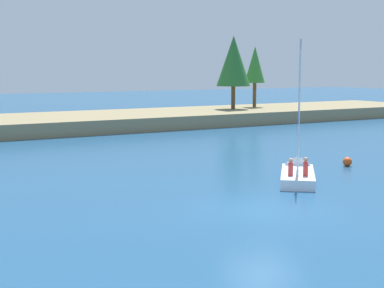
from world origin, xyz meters
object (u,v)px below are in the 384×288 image
shoreline_tree_centre (233,61)px  sailboat (298,169)px  shoreline_tree_midright (255,65)px  channel_buoy (347,162)px

shoreline_tree_centre → sailboat: (-13.87, -25.48, -5.09)m
shoreline_tree_centre → shoreline_tree_midright: 3.86m
shoreline_tree_centre → channel_buoy: shoreline_tree_centre is taller
channel_buoy → shoreline_tree_centre: bearing=68.5°
shoreline_tree_centre → channel_buoy: size_ratio=14.71×
sailboat → channel_buoy: size_ratio=14.16×
shoreline_tree_midright → channel_buoy: bearing=-117.0°
shoreline_tree_centre → sailboat: 29.45m
shoreline_tree_midright → sailboat: bearing=-122.9°
sailboat → channel_buoy: 4.55m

